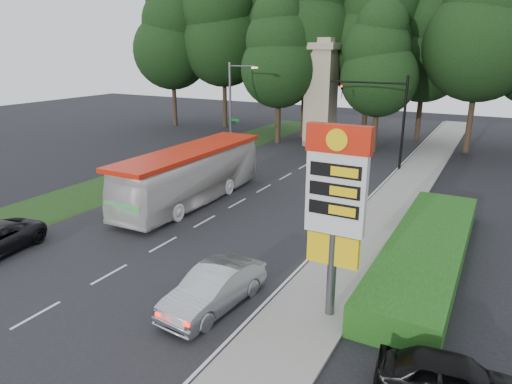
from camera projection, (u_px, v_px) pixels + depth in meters
The scene contains 21 objects.
ground at pixel (100, 280), 18.78m from camera, with size 120.00×120.00×0.00m, color black.
road_surface at pixel (245, 199), 28.83m from camera, with size 14.00×80.00×0.02m, color black.
sidewalk_right at pixel (380, 222), 24.93m from camera, with size 3.00×80.00×0.12m, color gray.
grass_verge_left at pixel (183, 162), 38.18m from camera, with size 5.00×50.00×0.02m, color #193814.
hedge at pixel (426, 251), 20.05m from camera, with size 3.00×14.00×1.20m, color #184E14.
gas_station_pylon at pixel (336, 198), 14.91m from camera, with size 2.10×0.45×6.85m.
traffic_signal_mast at pixel (387, 109), 34.87m from camera, with size 6.10×0.35×7.20m.
streetlight_signs at pixel (232, 105), 39.06m from camera, with size 2.75×0.98×8.00m.
monument at pixel (321, 92), 43.27m from camera, with size 3.00×3.00×10.05m.
tree_far_west at pixel (171, 34), 53.23m from camera, with size 8.96×8.96×17.60m.
tree_west_mid at pixel (223, 24), 51.86m from camera, with size 9.80×9.80×19.25m.
tree_west_near at pixel (278, 40), 51.30m from camera, with size 8.40×8.40×16.50m.
tree_center_left at pixel (306, 17), 45.07m from camera, with size 10.08×10.08×19.80m.
tree_center_right at pixel (371, 28), 44.31m from camera, with size 9.24×9.24×18.15m.
tree_east_near at pixel (427, 42), 44.10m from camera, with size 8.12×8.12×15.95m.
tree_east_mid at pixel (484, 20), 37.97m from camera, with size 9.52×9.52×18.70m.
tree_monument_left at pixel (279, 53), 43.18m from camera, with size 7.28×7.28×14.30m.
tree_monument_right at pixel (380, 62), 39.47m from camera, with size 6.72×6.72×13.20m.
transit_bus at pixel (191, 176), 27.86m from camera, with size 2.80×11.96×3.33m, color white.
sedan_silver at pixel (214, 289), 16.57m from camera, with size 1.64×4.69×1.55m, color #A4A7AC.
parked_car_black at pixel (454, 380), 12.12m from camera, with size 1.63×4.05×1.38m, color black.
Camera 1 is at (13.68, -11.69, 9.12)m, focal length 32.00 mm.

